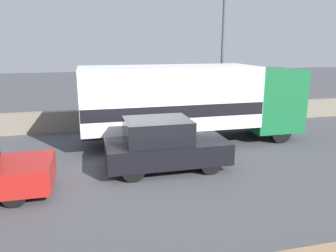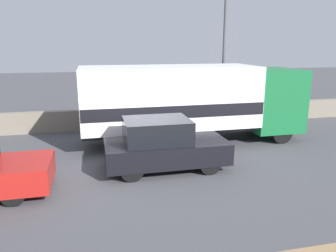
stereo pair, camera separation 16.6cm
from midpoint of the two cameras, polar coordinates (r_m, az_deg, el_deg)
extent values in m
plane|color=#47474C|center=(10.52, -4.02, -7.74)|extent=(80.00, 80.00, 0.00)
cube|color=gray|center=(15.73, -7.63, 1.37)|extent=(60.00, 0.35, 0.96)
cylinder|color=#4C4C51|center=(15.55, 9.17, 12.39)|extent=(0.14, 0.14, 6.99)
cube|color=#196B38|center=(14.62, 16.90, 4.57)|extent=(2.04, 2.41, 2.53)
cube|color=black|center=(15.09, 20.32, 6.53)|extent=(0.06, 2.04, 1.11)
cube|color=#2D2D33|center=(13.16, -0.24, -0.33)|extent=(6.81, 1.40, 0.25)
cube|color=white|center=(12.90, -0.25, 5.21)|extent=(6.81, 2.54, 2.32)
cube|color=black|center=(12.96, -0.25, 3.52)|extent=(6.78, 2.56, 0.46)
cylinder|color=black|center=(15.73, 14.69, 0.81)|extent=(0.84, 0.28, 0.84)
cylinder|color=black|center=(14.01, 18.68, -1.08)|extent=(0.84, 0.28, 0.84)
cylinder|color=black|center=(13.91, -8.78, -0.60)|extent=(0.84, 0.28, 0.84)
cylinder|color=black|center=(11.93, -7.84, -3.04)|extent=(0.84, 0.28, 0.84)
cylinder|color=black|center=(14.08, -3.26, -0.27)|extent=(0.84, 0.28, 0.84)
cylinder|color=black|center=(12.13, -1.43, -2.61)|extent=(0.84, 0.28, 0.84)
cube|color=black|center=(10.45, -0.61, -4.43)|extent=(3.86, 1.74, 0.67)
cube|color=black|center=(10.18, -2.31, -0.82)|extent=(2.01, 1.60, 0.73)
cylinder|color=black|center=(11.52, 4.35, -4.01)|extent=(0.67, 0.20, 0.67)
cylinder|color=black|center=(10.19, 6.99, -6.52)|extent=(0.67, 0.20, 0.67)
cylinder|color=black|center=(11.04, -7.59, -4.91)|extent=(0.67, 0.20, 0.67)
cylinder|color=black|center=(9.64, -6.57, -7.73)|extent=(0.67, 0.20, 0.67)
cylinder|color=black|center=(10.48, -24.05, -7.40)|extent=(0.58, 0.20, 0.58)
cylinder|color=black|center=(9.07, -25.68, -10.88)|extent=(0.58, 0.20, 0.58)
camera|label=1|loc=(0.08, -90.41, -0.10)|focal=35.00mm
camera|label=2|loc=(0.08, 89.59, 0.10)|focal=35.00mm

